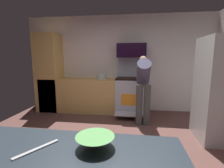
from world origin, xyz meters
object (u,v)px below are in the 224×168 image
at_px(microwave, 131,51).
at_px(person_cook, 143,83).
at_px(oven_range, 131,95).
at_px(stock_pot, 102,77).
at_px(mixing_bowl_small, 95,142).

relative_size(microwave, person_cook, 0.49).
distance_m(oven_range, stock_pot, 0.91).
bearing_deg(microwave, person_cook, -66.22).
bearing_deg(oven_range, stock_pot, 179.00).
bearing_deg(stock_pot, oven_range, -1.00).
distance_m(microwave, mixing_bowl_small, 3.45).
bearing_deg(oven_range, person_cook, -62.78).
height_order(oven_range, mixing_bowl_small, oven_range).
bearing_deg(mixing_bowl_small, microwave, 87.26).
bearing_deg(person_cook, microwave, 113.78).
bearing_deg(mixing_bowl_small, stock_pot, 100.60).
xyz_separation_m(mixing_bowl_small, stock_pot, (-0.62, 3.29, 0.03)).
bearing_deg(person_cook, oven_range, 117.22).
distance_m(person_cook, mixing_bowl_small, 2.75).
relative_size(oven_range, stock_pot, 5.92).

